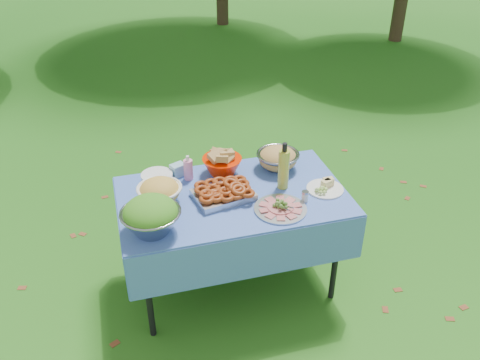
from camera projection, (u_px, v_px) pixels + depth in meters
name	position (u px, v px, depth m)	size (l,w,h in m)	color
ground	(234.00, 282.00, 3.67)	(80.00, 80.00, 0.00)	#0B3D0B
picnic_table	(233.00, 241.00, 3.47)	(1.46, 0.86, 0.76)	#82ACF9
salad_bowl	(151.00, 216.00, 2.88)	(0.34, 0.34, 0.23)	gray
pasta_bowl_white	(159.00, 191.00, 3.17)	(0.28, 0.28, 0.16)	white
plate_stack	(157.00, 178.00, 3.39)	(0.21, 0.21, 0.06)	white
wipes_box	(178.00, 170.00, 3.45)	(0.09, 0.07, 0.09)	#8EC3D7
sanitizer_bottle	(188.00, 168.00, 3.39)	(0.06, 0.06, 0.18)	pink
bread_bowl	(222.00, 162.00, 3.45)	(0.27, 0.27, 0.18)	#EB2600
pasta_bowl_steel	(278.00, 158.00, 3.52)	(0.29, 0.29, 0.16)	gray
fried_tray	(223.00, 192.00, 3.22)	(0.36, 0.26, 0.09)	silver
charcuterie_platter	(281.00, 205.00, 3.11)	(0.33, 0.33, 0.08)	#B6B8BD
oil_bottle	(284.00, 166.00, 3.26)	(0.07, 0.07, 0.33)	gold
cheese_plate	(325.00, 185.00, 3.31)	(0.24, 0.24, 0.07)	white
shaker	(305.00, 196.00, 3.19)	(0.04, 0.04, 0.07)	silver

